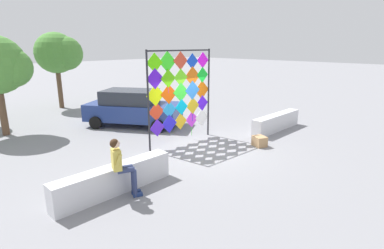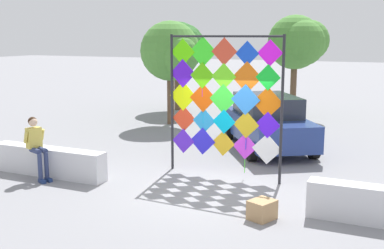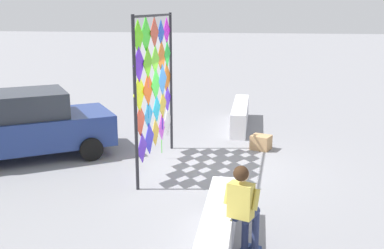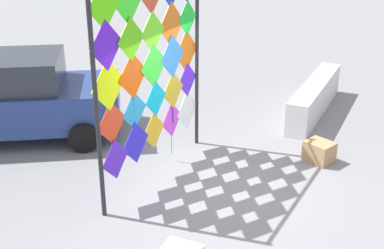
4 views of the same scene
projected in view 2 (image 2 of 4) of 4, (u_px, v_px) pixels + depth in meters
The scene contains 9 objects.
ground at pixel (205, 190), 11.33m from camera, with size 120.00×120.00×0.00m, color gray.
plaza_ledge_left at pixel (48, 162), 12.47m from camera, with size 3.33×0.46×0.74m, color silver.
kite_display_rack at pixel (224, 96), 12.13m from camera, with size 3.12×0.24×3.61m.
seated_vendor at pixel (36, 143), 12.02m from camera, with size 0.75×0.60×1.59m.
parked_car at pixel (268, 122), 15.43m from camera, with size 3.96×4.71×1.70m.
cardboard_box_large at pixel (262, 210), 9.51m from camera, with size 0.41×0.50×0.39m, color tan.
tree_broadleaf at pixel (170, 50), 19.30m from camera, with size 2.51×2.43×4.18m.
tree_palm_like at pixel (299, 43), 21.08m from camera, with size 2.68×2.57×4.49m.
tree_far_right at pixel (181, 47), 23.05m from camera, with size 2.77×3.13×4.25m.
Camera 2 is at (4.20, -10.02, 3.58)m, focal length 45.11 mm.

